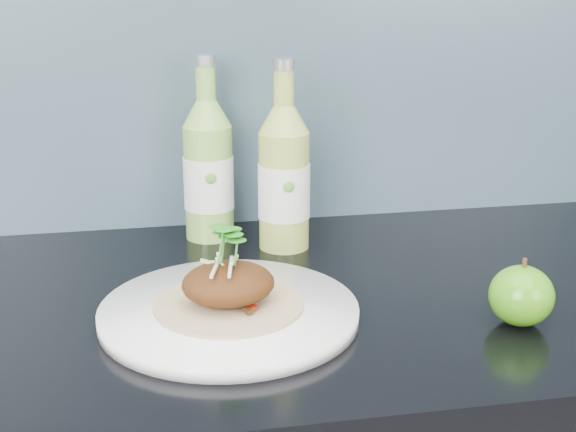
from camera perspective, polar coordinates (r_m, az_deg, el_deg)
name	(u,v)px	position (r m, az deg, el deg)	size (l,w,h in m)	color
dinner_plate	(229,313)	(0.92, -4.22, -6.87)	(0.35, 0.35, 0.02)	white
pork_taco	(228,282)	(0.91, -4.27, -4.71)	(0.17, 0.17, 0.10)	tan
green_apple	(521,296)	(0.94, 16.27, -5.46)	(0.08, 0.08, 0.08)	#36830E
cider_bottle_left	(208,170)	(1.16, -5.68, 3.26)	(0.08, 0.08, 0.27)	#87BC4E
cider_bottle_right	(284,178)	(1.11, -0.29, 2.71)	(0.09, 0.09, 0.27)	#A9BD4F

